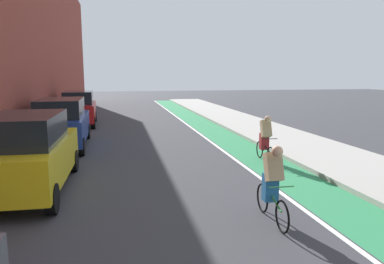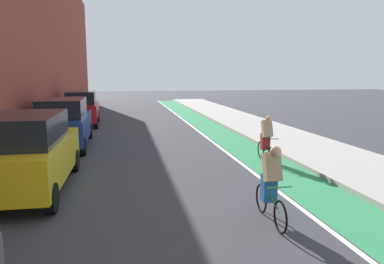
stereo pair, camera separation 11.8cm
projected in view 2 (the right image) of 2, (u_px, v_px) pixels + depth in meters
name	position (u px, v px, depth m)	size (l,w,h in m)	color
ground_plane	(147.00, 138.00, 16.89)	(96.78, 96.78, 0.00)	#38383D
bike_lane_paint	(213.00, 129.00, 19.50)	(1.60, 43.99, 0.00)	#2D8451
lane_divider_stripe	(196.00, 130.00, 19.34)	(0.12, 43.99, 0.00)	white
sidewalk_right	(256.00, 127.00, 19.95)	(3.36, 43.99, 0.14)	#A8A59E
building_facade_left	(8.00, 29.00, 16.88)	(3.00, 43.99, 10.10)	brown
parked_suv_yellow_cab	(28.00, 152.00, 9.02)	(1.96, 4.58, 1.98)	yellow
parked_suv_blue	(64.00, 122.00, 14.56)	(2.00, 4.78, 1.98)	navy
parked_suv_red	(82.00, 108.00, 20.92)	(1.96, 4.45, 1.98)	red
cyclist_mid	(271.00, 181.00, 7.15)	(0.48, 1.67, 1.59)	black
cyclist_trailing	(266.00, 138.00, 12.19)	(0.48, 1.65, 1.58)	black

